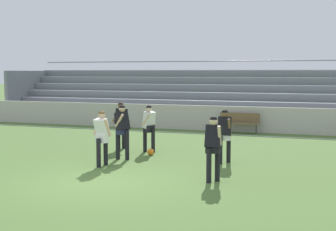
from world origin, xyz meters
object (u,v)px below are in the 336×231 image
at_px(player_dark_wide_right, 213,143).
at_px(soccer_ball, 151,152).
at_px(player_dark_challenging, 121,121).
at_px(player_dark_pressing_high, 225,132).
at_px(bench_near_bin, 239,121).
at_px(player_dark_deep_cover, 122,127).
at_px(bleacher_stand, 220,95).
at_px(player_white_dropping_back, 102,134).
at_px(player_white_overlapping, 149,124).

xyz_separation_m(player_dark_wide_right, soccer_ball, (-2.91, 3.07, -0.87)).
bearing_deg(player_dark_wide_right, player_dark_challenging, 138.28).
bearing_deg(player_dark_wide_right, player_dark_pressing_high, 96.80).
bearing_deg(player_dark_pressing_high, bench_near_bin, 98.02).
relative_size(player_dark_deep_cover, soccer_ball, 7.82).
height_order(player_dark_pressing_high, soccer_ball, player_dark_pressing_high).
bearing_deg(player_dark_wide_right, soccer_ball, 133.43).
height_order(bleacher_stand, player_white_dropping_back, bleacher_stand).
distance_m(bench_near_bin, player_white_overlapping, 6.49).
distance_m(player_white_overlapping, soccer_ball, 1.06).
relative_size(bleacher_stand, player_dark_challenging, 14.52).
bearing_deg(player_dark_wide_right, bench_near_bin, 97.71).
xyz_separation_m(player_dark_challenging, player_dark_pressing_high, (4.06, -1.36, -0.04)).
xyz_separation_m(bench_near_bin, player_dark_pressing_high, (1.03, -7.32, 0.42)).
bearing_deg(player_dark_deep_cover, player_dark_challenging, 116.42).
xyz_separation_m(player_dark_wide_right, player_dark_pressing_high, (-0.30, 2.53, -0.02)).
bearing_deg(player_dark_pressing_high, player_white_overlapping, 158.97).
height_order(player_dark_deep_cover, player_dark_wide_right, player_dark_deep_cover).
relative_size(player_dark_challenging, soccer_ball, 7.62).
relative_size(bleacher_stand, player_dark_deep_cover, 14.15).
height_order(bleacher_stand, soccer_ball, bleacher_stand).
bearing_deg(player_dark_challenging, player_dark_deep_cover, -63.58).
bearing_deg(player_dark_wide_right, player_dark_deep_cover, 149.26).
bearing_deg(bench_near_bin, player_dark_deep_cover, -105.18).
bearing_deg(bleacher_stand, player_white_overlapping, -90.38).
distance_m(player_dark_deep_cover, player_dark_wide_right, 4.01).
height_order(player_dark_challenging, player_white_dropping_back, player_dark_challenging).
bearing_deg(player_white_overlapping, player_dark_wide_right, -48.76).
bearing_deg(player_white_dropping_back, bench_near_bin, 76.13).
bearing_deg(bench_near_bin, bleacher_stand, 115.71).
height_order(bleacher_stand, player_dark_challenging, bleacher_stand).
height_order(bleacher_stand, player_dark_deep_cover, bleacher_stand).
distance_m(bleacher_stand, player_white_dropping_back, 12.72).
bearing_deg(player_dark_pressing_high, bleacher_stand, 104.35).
bearing_deg(player_dark_pressing_high, player_white_dropping_back, -153.01).
distance_m(player_white_overlapping, player_white_dropping_back, 2.79).
bearing_deg(player_dark_wide_right, bleacher_stand, 102.98).
xyz_separation_m(bench_near_bin, player_dark_challenging, (-3.03, -5.96, 0.45)).
bearing_deg(player_dark_wide_right, player_white_overlapping, 131.24).
bearing_deg(bench_near_bin, player_white_dropping_back, -103.87).
distance_m(bleacher_stand, player_white_overlapping, 9.95).
xyz_separation_m(bench_near_bin, player_dark_deep_cover, (-2.12, -7.80, 0.48)).
bearing_deg(player_dark_pressing_high, soccer_ball, 168.25).
xyz_separation_m(player_white_overlapping, player_dark_pressing_high, (2.89, -1.11, 0.01)).
height_order(player_dark_wide_right, player_white_dropping_back, player_dark_wide_right).
height_order(player_dark_challenging, player_dark_wide_right, player_dark_challenging).
height_order(player_white_dropping_back, soccer_ball, player_white_dropping_back).
height_order(bleacher_stand, player_white_overlapping, bleacher_stand).
bearing_deg(bench_near_bin, soccer_ball, -103.11).
height_order(bench_near_bin, player_white_overlapping, player_white_overlapping).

